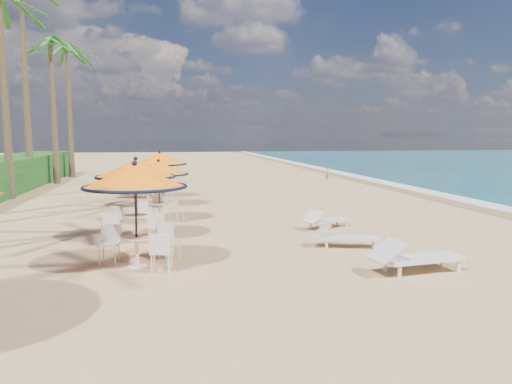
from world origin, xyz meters
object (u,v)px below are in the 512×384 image
(station_1, at_px, (134,179))
(station_3, at_px, (160,164))
(lounger_near, at_px, (414,257))
(station_4, at_px, (160,165))
(station_2, at_px, (159,176))
(lounger_mid, at_px, (343,236))
(station_0, at_px, (137,190))
(lounger_far, at_px, (325,219))

(station_1, distance_m, station_3, 7.07)
(station_1, bearing_deg, lounger_near, -37.17)
(station_4, bearing_deg, station_2, -89.77)
(station_2, distance_m, station_3, 3.95)
(station_1, distance_m, lounger_mid, 6.24)
(station_3, xyz_separation_m, lounger_near, (5.69, -11.85, -1.47))
(station_1, xyz_separation_m, station_4, (0.63, 10.11, -0.19))
(station_3, relative_size, lounger_near, 1.06)
(station_0, height_order, station_1, station_0)
(station_3, relative_size, lounger_mid, 1.25)
(lounger_near, bearing_deg, station_4, 103.09)
(lounger_near, height_order, lounger_far, lounger_near)
(station_1, distance_m, station_2, 3.16)
(station_3, distance_m, lounger_far, 8.49)
(station_0, relative_size, lounger_near, 1.10)
(lounger_mid, bearing_deg, station_1, 176.14)
(station_4, distance_m, lounger_mid, 13.27)
(lounger_far, bearing_deg, station_2, 129.05)
(station_1, bearing_deg, station_0, -85.40)
(station_0, bearing_deg, lounger_far, 33.84)
(station_4, xyz_separation_m, lounger_far, (5.45, -9.43, -1.31))
(station_3, distance_m, lounger_mid, 10.52)
(station_2, height_order, station_3, station_3)
(station_0, distance_m, station_4, 13.34)
(station_3, bearing_deg, station_1, -95.39)
(station_1, xyz_separation_m, lounger_far, (6.07, 0.68, -1.50))
(station_0, distance_m, lounger_far, 7.17)
(lounger_near, bearing_deg, station_3, 107.75)
(station_3, bearing_deg, station_0, -92.26)
(station_0, xyz_separation_m, station_2, (0.40, 6.31, -0.20))
(station_0, relative_size, station_2, 1.12)
(station_2, xyz_separation_m, lounger_mid, (5.04, -5.17, -1.32))
(lounger_mid, xyz_separation_m, lounger_far, (0.38, 2.76, -0.01))
(station_1, xyz_separation_m, station_3, (0.66, 7.04, 0.04))
(station_2, xyz_separation_m, lounger_near, (5.70, -7.91, -1.26))
(station_0, relative_size, lounger_mid, 1.29)
(station_1, xyz_separation_m, lounger_near, (6.35, -4.82, -1.43))
(station_3, height_order, lounger_near, station_3)
(station_4, xyz_separation_m, lounger_mid, (5.07, -12.19, -1.29))
(station_1, bearing_deg, lounger_far, 6.37)
(station_1, height_order, station_3, station_1)
(lounger_mid, bearing_deg, lounger_far, 98.36)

